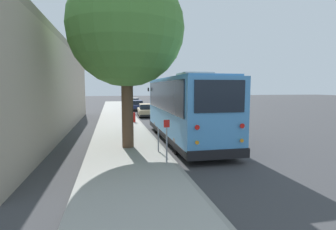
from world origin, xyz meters
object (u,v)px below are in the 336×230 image
object	(u,v)px
fire_hydrant	(134,117)
parked_sedan_tan	(147,110)
parked_sedan_white	(133,103)
sign_post_far	(158,140)
parked_sedan_navy	(137,106)
shuttle_bus	(185,106)
street_tree	(126,21)
sign_post_near	(167,141)

from	to	relation	value
fire_hydrant	parked_sedan_tan	bearing A→B (deg)	-17.59
parked_sedan_white	sign_post_far	world-z (taller)	parked_sedan_white
parked_sedan_navy	sign_post_far	xyz separation A→B (m)	(-22.88, 1.30, 0.07)
parked_sedan_navy	sign_post_far	distance (m)	22.91
shuttle_bus	street_tree	bearing A→B (deg)	113.14
parked_sedan_white	sign_post_near	xyz separation A→B (m)	(-31.14, 1.32, 0.36)
shuttle_bus	parked_sedan_white	distance (m)	26.80
sign_post_far	fire_hydrant	world-z (taller)	sign_post_far
parked_sedan_navy	fire_hydrant	bearing A→B (deg)	176.49
street_tree	sign_post_near	distance (m)	5.94
parked_sedan_navy	street_tree	bearing A→B (deg)	176.33
sign_post_near	fire_hydrant	xyz separation A→B (m)	(11.73, 0.18, -0.42)
sign_post_near	sign_post_far	world-z (taller)	sign_post_near
parked_sedan_tan	parked_sedan_navy	size ratio (longest dim) A/B	0.95
parked_sedan_navy	parked_sedan_white	xyz separation A→B (m)	(6.51, -0.02, 0.03)
street_tree	parked_sedan_tan	bearing A→B (deg)	-11.19
shuttle_bus	parked_sedan_navy	distance (m)	20.31
parked_sedan_white	sign_post_far	bearing A→B (deg)	173.97
parked_sedan_white	fire_hydrant	xyz separation A→B (m)	(-19.41, 1.50, -0.07)
parked_sedan_tan	fire_hydrant	world-z (taller)	parked_sedan_tan
parked_sedan_navy	parked_sedan_white	size ratio (longest dim) A/B	1.06
parked_sedan_tan	sign_post_far	distance (m)	15.61
parked_sedan_tan	fire_hydrant	xyz separation A→B (m)	(-5.55, 1.76, -0.03)
shuttle_bus	sign_post_far	world-z (taller)	shuttle_bus
shuttle_bus	sign_post_near	bearing A→B (deg)	156.62
parked_sedan_tan	sign_post_near	world-z (taller)	sign_post_near
shuttle_bus	street_tree	xyz separation A→B (m)	(-1.33, 3.16, 3.97)
street_tree	parked_sedan_navy	bearing A→B (deg)	-6.70
shuttle_bus	sign_post_near	size ratio (longest dim) A/B	6.10
shuttle_bus	sign_post_near	world-z (taller)	shuttle_bus
parked_sedan_tan	sign_post_near	bearing A→B (deg)	177.45
sign_post_far	parked_sedan_navy	bearing A→B (deg)	-3.24
parked_sedan_navy	shuttle_bus	bearing A→B (deg)	-175.19
parked_sedan_navy	street_tree	world-z (taller)	street_tree
parked_sedan_white	parked_sedan_navy	bearing A→B (deg)	176.36
shuttle_bus	parked_sedan_tan	size ratio (longest dim) A/B	2.28
parked_sedan_tan	fire_hydrant	size ratio (longest dim) A/B	5.29
parked_sedan_tan	sign_post_far	world-z (taller)	parked_sedan_tan
parked_sedan_navy	sign_post_far	bearing A→B (deg)	179.79
sign_post_near	parked_sedan_white	bearing A→B (deg)	-2.42
parked_sedan_navy	fire_hydrant	distance (m)	12.98
street_tree	sign_post_far	size ratio (longest dim) A/B	8.56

